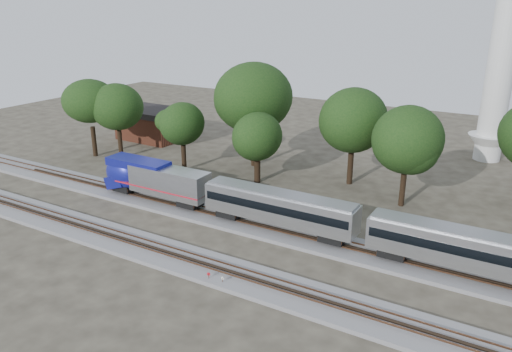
{
  "coord_description": "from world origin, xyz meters",
  "views": [
    {
      "loc": [
        29.0,
        -37.04,
        23.51
      ],
      "look_at": [
        4.47,
        5.0,
        6.44
      ],
      "focal_mm": 35.0,
      "sensor_mm": 36.0,
      "label": 1
    }
  ],
  "objects": [
    {
      "name": "switch_stand_red",
      "position": [
        5.95,
        -5.83,
        0.62
      ],
      "size": [
        0.3,
        0.12,
        0.97
      ],
      "rotation": [
        0.0,
        0.0,
        0.3
      ],
      "color": "#512D19",
      "rests_on": "ground"
    },
    {
      "name": "tree_2",
      "position": [
        -15.24,
        17.81,
        6.99
      ],
      "size": [
        7.13,
        7.13,
        10.05
      ],
      "color": "black",
      "rests_on": "ground"
    },
    {
      "name": "switch_stand_white",
      "position": [
        7.35,
        -5.74,
        0.59
      ],
      "size": [
        0.29,
        0.06,
        0.92
      ],
      "rotation": [
        0.0,
        0.0,
        -0.12
      ],
      "color": "#512D19",
      "rests_on": "ground"
    },
    {
      "name": "track_far",
      "position": [
        0.0,
        6.0,
        0.21
      ],
      "size": [
        160.0,
        5.0,
        0.73
      ],
      "color": "slate",
      "rests_on": "ground"
    },
    {
      "name": "tree_5",
      "position": [
        7.78,
        24.63,
        8.82
      ],
      "size": [
        8.98,
        8.98,
        12.66
      ],
      "color": "black",
      "rests_on": "ground"
    },
    {
      "name": "switch_lever",
      "position": [
        5.02,
        -5.28,
        0.15
      ],
      "size": [
        0.58,
        0.48,
        0.3
      ],
      "primitive_type": "cube",
      "rotation": [
        0.0,
        0.0,
        0.41
      ],
      "color": "#512D19",
      "rests_on": "ground"
    },
    {
      "name": "track_near",
      "position": [
        0.0,
        -4.0,
        0.21
      ],
      "size": [
        160.0,
        5.0,
        0.73
      ],
      "color": "slate",
      "rests_on": "ground"
    },
    {
      "name": "train",
      "position": [
        25.27,
        6.0,
        3.16
      ],
      "size": [
        88.64,
        3.05,
        4.5
      ],
      "color": "#B7B9BE",
      "rests_on": "ground"
    },
    {
      "name": "ground",
      "position": [
        0.0,
        0.0,
        0.0
      ],
      "size": [
        160.0,
        160.0,
        0.0
      ],
      "primitive_type": "plane",
      "color": "#383328",
      "rests_on": "ground"
    },
    {
      "name": "tree_6",
      "position": [
        15.95,
        20.43,
        8.3
      ],
      "size": [
        8.46,
        8.46,
        11.92
      ],
      "color": "black",
      "rests_on": "ground"
    },
    {
      "name": "tree_0",
      "position": [
        -32.15,
        16.39,
        8.86
      ],
      "size": [
        9.02,
        9.02,
        12.72
      ],
      "color": "black",
      "rests_on": "ground"
    },
    {
      "name": "tree_1",
      "position": [
        -27.82,
        17.77,
        8.15
      ],
      "size": [
        8.31,
        8.31,
        11.71
      ],
      "color": "black",
      "rests_on": "ground"
    },
    {
      "name": "tree_4",
      "position": [
        -3.37,
        18.78,
        6.45
      ],
      "size": [
        6.58,
        6.58,
        9.28
      ],
      "color": "black",
      "rests_on": "ground"
    },
    {
      "name": "tree_3",
      "position": [
        -7.6,
        24.95,
        10.36
      ],
      "size": [
        10.54,
        10.54,
        14.86
      ],
      "color": "black",
      "rests_on": "ground"
    },
    {
      "name": "brick_building",
      "position": [
        -31.26,
        29.24,
        2.75
      ],
      "size": [
        11.63,
        8.42,
        5.46
      ],
      "rotation": [
        0.0,
        0.0,
        -0.04
      ],
      "color": "brown",
      "rests_on": "ground"
    }
  ]
}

